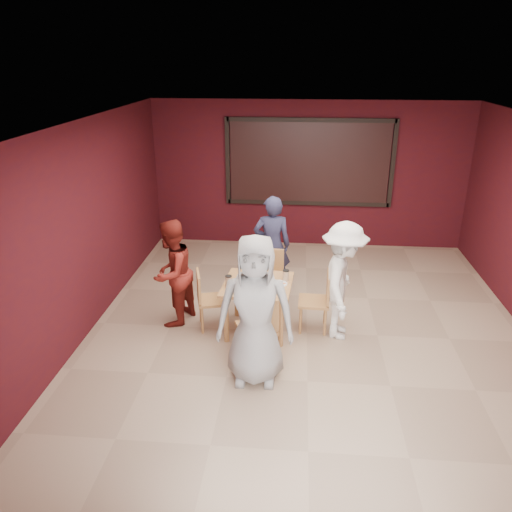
# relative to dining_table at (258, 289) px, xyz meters

# --- Properties ---
(floor) EXTENTS (7.00, 7.00, 0.00)m
(floor) POSITION_rel_dining_table_xyz_m (0.69, -0.01, -0.63)
(floor) COLOR tan
(floor) RESTS_ON ground
(window_blinds) EXTENTS (3.00, 0.02, 1.50)m
(window_blinds) POSITION_rel_dining_table_xyz_m (0.69, 3.44, 1.02)
(window_blinds) COLOR black
(dining_table) EXTENTS (0.97, 0.97, 0.87)m
(dining_table) POSITION_rel_dining_table_xyz_m (0.00, 0.00, 0.00)
(dining_table) COLOR tan
(dining_table) RESTS_ON floor
(chair_front) EXTENTS (0.56, 0.56, 0.90)m
(chair_front) POSITION_rel_dining_table_xyz_m (0.07, -0.79, -0.12)
(chair_front) COLOR #B68D46
(chair_front) RESTS_ON floor
(chair_back) EXTENTS (0.46, 0.46, 0.88)m
(chair_back) POSITION_rel_dining_table_xyz_m (0.10, 0.74, -0.13)
(chair_back) COLOR #B68D46
(chair_back) RESTS_ON floor
(chair_left) EXTENTS (0.49, 0.49, 0.84)m
(chair_left) POSITION_rel_dining_table_xyz_m (-0.70, 0.02, -0.16)
(chair_left) COLOR #B68D46
(chair_left) RESTS_ON floor
(chair_right) EXTENTS (0.42, 0.42, 0.85)m
(chair_right) POSITION_rel_dining_table_xyz_m (0.84, 0.10, -0.15)
(chair_right) COLOR #B68D46
(chair_right) RESTS_ON floor
(diner_front) EXTENTS (0.89, 0.59, 1.79)m
(diner_front) POSITION_rel_dining_table_xyz_m (0.07, -1.11, 0.27)
(diner_front) COLOR #9B9B9B
(diner_front) RESTS_ON floor
(diner_back) EXTENTS (0.62, 0.44, 1.60)m
(diner_back) POSITION_rel_dining_table_xyz_m (0.12, 1.21, 0.17)
(diner_back) COLOR #2A2C4B
(diner_back) RESTS_ON floor
(diner_left) EXTENTS (0.78, 0.88, 1.52)m
(diner_left) POSITION_rel_dining_table_xyz_m (-1.20, 0.13, 0.13)
(diner_left) COLOR maroon
(diner_left) RESTS_ON floor
(diner_right) EXTENTS (0.72, 1.11, 1.61)m
(diner_right) POSITION_rel_dining_table_xyz_m (1.13, -0.02, 0.17)
(diner_right) COLOR white
(diner_right) RESTS_ON floor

